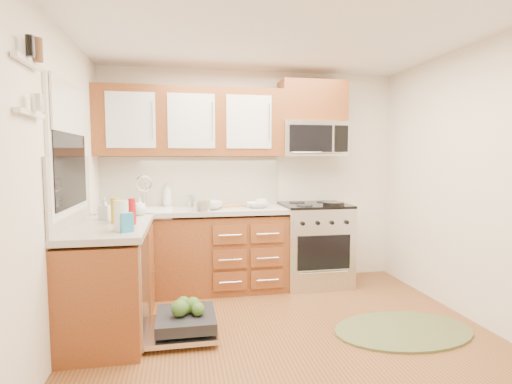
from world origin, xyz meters
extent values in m
plane|color=brown|center=(0.00, 0.00, 0.00)|extent=(3.50, 3.50, 0.00)
plane|color=white|center=(0.00, 0.00, 2.50)|extent=(3.50, 3.50, 0.00)
cube|color=white|center=(0.00, 1.75, 1.25)|extent=(3.50, 0.04, 2.50)
cube|color=white|center=(0.00, -1.75, 1.25)|extent=(3.50, 0.04, 2.50)
cube|color=white|center=(-1.75, 0.00, 1.25)|extent=(0.04, 3.50, 2.50)
cube|color=white|center=(1.75, 0.00, 1.25)|extent=(0.04, 3.50, 2.50)
cube|color=#612A15|center=(-0.73, 1.45, 0.42)|extent=(2.05, 0.60, 0.85)
cube|color=#612A15|center=(-1.45, 0.52, 0.42)|extent=(0.60, 1.25, 0.85)
cube|color=beige|center=(-0.72, 1.44, 0.90)|extent=(2.07, 0.64, 0.05)
cube|color=beige|center=(-1.44, 0.53, 0.90)|extent=(0.64, 1.27, 0.05)
cube|color=#B4B1A1|center=(-0.73, 1.74, 1.21)|extent=(2.05, 0.02, 0.57)
cube|color=#B4B1A1|center=(-1.74, 0.52, 1.21)|extent=(0.02, 1.25, 0.57)
cube|color=#612A15|center=(0.68, 1.57, 2.13)|extent=(0.76, 0.35, 0.47)
cube|color=white|center=(-1.71, 0.50, 1.88)|extent=(0.02, 0.96, 0.40)
cube|color=white|center=(-1.72, -0.35, 2.05)|extent=(0.04, 0.40, 0.03)
cube|color=white|center=(-1.72, -0.35, 1.75)|extent=(0.04, 0.40, 0.03)
cylinder|color=black|center=(0.81, 1.18, 0.97)|extent=(0.27, 0.27, 0.04)
cylinder|color=silver|center=(-0.63, 1.22, 0.98)|extent=(0.22, 0.22, 0.11)
cube|color=#A47C4B|center=(-0.30, 1.55, 0.94)|extent=(0.36, 0.29, 0.02)
cylinder|color=silver|center=(-0.74, 1.57, 0.99)|extent=(0.12, 0.12, 0.14)
cylinder|color=white|center=(-1.30, 0.19, 1.04)|extent=(0.13, 0.13, 0.24)
cylinder|color=gold|center=(-1.41, 0.59, 1.03)|extent=(0.09, 0.09, 0.22)
cylinder|color=#B60F15|center=(-1.25, 0.48, 1.04)|extent=(0.07, 0.07, 0.22)
cube|color=brown|center=(-1.31, 0.64, 1.00)|extent=(0.17, 0.13, 0.15)
cube|color=#2890BD|center=(-1.25, 0.14, 1.00)|extent=(0.11, 0.09, 0.15)
imported|color=#999999|center=(-0.01, 1.39, 0.95)|extent=(0.27, 0.27, 0.06)
imported|color=#999999|center=(-0.54, 1.34, 0.97)|extent=(0.35, 0.35, 0.09)
imported|color=#999999|center=(0.04, 1.42, 0.97)|extent=(0.16, 0.16, 0.10)
imported|color=#999999|center=(-1.00, 1.68, 1.07)|extent=(0.11, 0.11, 0.28)
imported|color=#999999|center=(-1.52, 0.79, 1.02)|extent=(0.11, 0.11, 0.20)
imported|color=#999999|center=(-1.25, 1.03, 1.01)|extent=(0.18, 0.18, 0.18)
camera|label=1|loc=(-0.83, -2.97, 1.49)|focal=28.00mm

